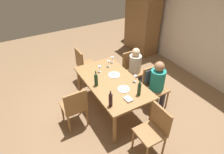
% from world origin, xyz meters
% --- Properties ---
extents(ground_plane, '(10.00, 10.00, 0.00)m').
position_xyz_m(ground_plane, '(0.00, 0.00, 0.00)').
color(ground_plane, '#846647').
extents(rear_room_partition, '(6.40, 0.12, 2.70)m').
position_xyz_m(rear_room_partition, '(0.00, 2.69, 1.35)').
color(rear_room_partition, beige).
rests_on(rear_room_partition, ground_plane).
extents(armoire_cabinet, '(1.18, 0.62, 2.18)m').
position_xyz_m(armoire_cabinet, '(-1.99, 2.24, 1.10)').
color(armoire_cabinet, brown).
rests_on(armoire_cabinet, ground_plane).
extents(dining_table, '(1.77, 0.98, 0.74)m').
position_xyz_m(dining_table, '(0.00, 0.00, 0.66)').
color(dining_table, olive).
rests_on(dining_table, ground_plane).
extents(chair_far_left, '(0.44, 0.44, 0.92)m').
position_xyz_m(chair_far_left, '(-0.49, 0.87, 0.53)').
color(chair_far_left, olive).
rests_on(chair_far_left, ground_plane).
extents(chair_far_right, '(0.46, 0.44, 0.92)m').
position_xyz_m(chair_far_right, '(0.27, 0.87, 0.59)').
color(chair_far_right, olive).
rests_on(chair_far_right, ground_plane).
extents(chair_left_end, '(0.44, 0.44, 0.92)m').
position_xyz_m(chair_left_end, '(-1.27, -0.09, 0.53)').
color(chair_left_end, olive).
rests_on(chair_left_end, ground_plane).
extents(chair_right_end, '(0.44, 0.44, 0.92)m').
position_xyz_m(chair_right_end, '(1.27, 0.09, 0.53)').
color(chair_right_end, olive).
rests_on(chair_right_end, ground_plane).
extents(chair_near, '(0.44, 0.44, 0.92)m').
position_xyz_m(chair_near, '(0.09, -0.87, 0.53)').
color(chair_near, olive).
rests_on(chair_near, ground_plane).
extents(person_woman_host, '(0.33, 0.29, 1.09)m').
position_xyz_m(person_woman_host, '(-0.37, 0.87, 0.64)').
color(person_woman_host, '#33333D').
rests_on(person_woman_host, ground_plane).
extents(person_man_bearded, '(0.35, 0.31, 1.14)m').
position_xyz_m(person_man_bearded, '(0.42, 0.87, 0.66)').
color(person_man_bearded, '#33333D').
rests_on(person_man_bearded, ground_plane).
extents(wine_bottle_tall_green, '(0.07, 0.07, 0.32)m').
position_xyz_m(wine_bottle_tall_green, '(0.62, 0.21, 0.89)').
color(wine_bottle_tall_green, '#19381E').
rests_on(wine_bottle_tall_green, dining_table).
extents(wine_bottle_dark_red, '(0.07, 0.07, 0.33)m').
position_xyz_m(wine_bottle_dark_red, '(-0.04, -0.34, 0.89)').
color(wine_bottle_dark_red, '#19381E').
rests_on(wine_bottle_dark_red, dining_table).
extents(wine_bottle_short_olive, '(0.07, 0.07, 0.32)m').
position_xyz_m(wine_bottle_short_olive, '(0.62, -0.39, 0.89)').
color(wine_bottle_short_olive, black).
rests_on(wine_bottle_short_olive, dining_table).
extents(wine_glass_near_left, '(0.07, 0.07, 0.15)m').
position_xyz_m(wine_glass_near_left, '(-0.43, -0.06, 0.85)').
color(wine_glass_near_left, silver).
rests_on(wine_glass_near_left, dining_table).
extents(wine_glass_centre, '(0.07, 0.07, 0.15)m').
position_xyz_m(wine_glass_centre, '(0.25, 0.40, 0.85)').
color(wine_glass_centre, silver).
rests_on(wine_glass_centre, dining_table).
extents(wine_glass_near_right, '(0.07, 0.07, 0.15)m').
position_xyz_m(wine_glass_near_right, '(-0.65, 0.38, 0.85)').
color(wine_glass_near_right, silver).
rests_on(wine_glass_near_right, dining_table).
extents(wine_glass_far, '(0.07, 0.07, 0.15)m').
position_xyz_m(wine_glass_far, '(-0.53, 0.22, 0.85)').
color(wine_glass_far, silver).
rests_on(wine_glass_far, dining_table).
extents(dinner_plate_host, '(0.25, 0.25, 0.01)m').
position_xyz_m(dinner_plate_host, '(-0.16, 0.14, 0.75)').
color(dinner_plate_host, white).
rests_on(dinner_plate_host, dining_table).
extents(dinner_plate_guest_left, '(0.24, 0.24, 0.01)m').
position_xyz_m(dinner_plate_guest_left, '(0.35, 0.06, 0.75)').
color(dinner_plate_guest_left, white).
rests_on(dinner_plate_guest_left, dining_table).
extents(folded_napkin, '(0.17, 0.13, 0.03)m').
position_xyz_m(folded_napkin, '(0.65, -0.04, 0.76)').
color(folded_napkin, beige).
rests_on(folded_napkin, dining_table).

